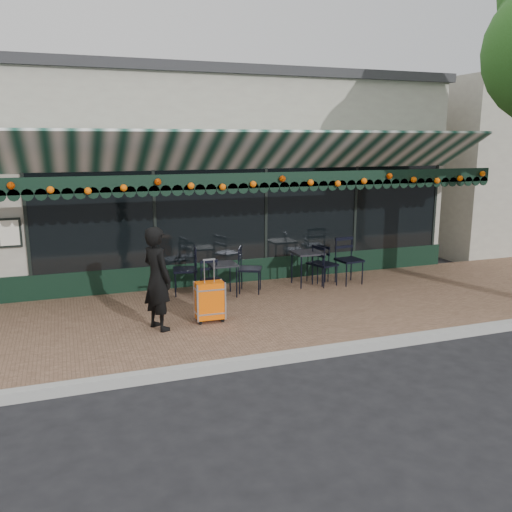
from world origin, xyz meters
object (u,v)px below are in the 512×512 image
object	(u,v)px
woman	(157,278)
chair_b_front	(212,281)
chair_b_left	(185,270)
chair_a_right	(325,265)
suitcase	(210,301)
chair_a_front	(349,261)
chair_a_left	(318,264)
cafe_table_a	(307,255)
chair_b_right	(250,269)
cafe_table_b	(222,267)

from	to	relation	value
woman	chair_b_front	bearing A→B (deg)	-70.23
woman	chair_b_left	world-z (taller)	woman
chair_a_right	chair_b_left	world-z (taller)	chair_b_left
suitcase	chair_b_left	distance (m)	1.83
chair_a_front	chair_b_front	size ratio (longest dim) A/B	1.26
chair_a_left	chair_b_left	world-z (taller)	chair_b_left
suitcase	chair_a_front	xyz separation A→B (m)	(3.48, 1.45, 0.14)
chair_b_front	chair_a_right	bearing A→B (deg)	1.04
woman	chair_b_left	xyz separation A→B (m)	(0.86, 1.87, -0.36)
cafe_table_a	chair_b_right	size ratio (longest dim) A/B	0.77
chair_b_left	cafe_table_a	bearing A→B (deg)	95.98
chair_a_right	chair_b_front	size ratio (longest dim) A/B	1.11
suitcase	chair_b_front	size ratio (longest dim) A/B	1.37
cafe_table_a	chair_a_right	world-z (taller)	chair_a_right
chair_a_right	chair_b_front	bearing A→B (deg)	82.14
chair_a_front	chair_a_left	bearing A→B (deg)	141.42
suitcase	chair_a_front	distance (m)	3.77
woman	chair_a_front	size ratio (longest dim) A/B	1.69
chair_b_right	chair_a_right	bearing A→B (deg)	-66.50
woman	cafe_table_b	xyz separation A→B (m)	(1.53, 1.51, -0.26)
cafe_table_b	chair_a_left	xyz separation A→B (m)	(2.26, 0.36, -0.19)
chair_a_left	chair_b_front	world-z (taller)	chair_b_front
suitcase	chair_a_right	bearing A→B (deg)	28.24
chair_a_right	suitcase	bearing A→B (deg)	101.65
cafe_table_a	chair_b_front	distance (m)	2.28
chair_a_left	chair_b_front	distance (m)	2.64
chair_a_left	chair_b_left	xyz separation A→B (m)	(-2.94, 0.01, 0.09)
woman	chair_b_right	size ratio (longest dim) A/B	1.80
chair_a_right	cafe_table_a	bearing A→B (deg)	52.23
suitcase	chair_b_front	bearing A→B (deg)	73.85
chair_a_right	chair_a_front	size ratio (longest dim) A/B	0.88
woman	chair_a_right	size ratio (longest dim) A/B	1.92
chair_a_front	chair_b_right	xyz separation A→B (m)	(-2.23, 0.08, -0.03)
suitcase	chair_a_left	bearing A→B (deg)	33.15
woman	suitcase	world-z (taller)	woman
chair_a_left	chair_a_front	distance (m)	0.68
woman	cafe_table_a	world-z (taller)	woman
woman	cafe_table_a	bearing A→B (deg)	-88.38
cafe_table_a	chair_a_left	world-z (taller)	chair_a_left
cafe_table_b	chair_a_front	xyz separation A→B (m)	(2.83, -0.01, -0.09)
chair_b_right	chair_b_left	bearing A→B (deg)	101.78
cafe_table_b	chair_b_left	bearing A→B (deg)	151.81
chair_a_left	chair_a_right	distance (m)	0.33
cafe_table_a	chair_b_right	bearing A→B (deg)	-175.48
chair_b_left	chair_b_right	xyz separation A→B (m)	(1.27, -0.30, -0.02)
cafe_table_a	chair_a_front	xyz separation A→B (m)	(0.91, -0.18, -0.15)
chair_a_right	chair_a_front	distance (m)	0.57
chair_a_left	chair_a_right	xyz separation A→B (m)	(0.00, -0.33, 0.05)
cafe_table_a	chair_b_left	size ratio (longest dim) A/B	0.74
chair_a_left	cafe_table_a	bearing A→B (deg)	-80.70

